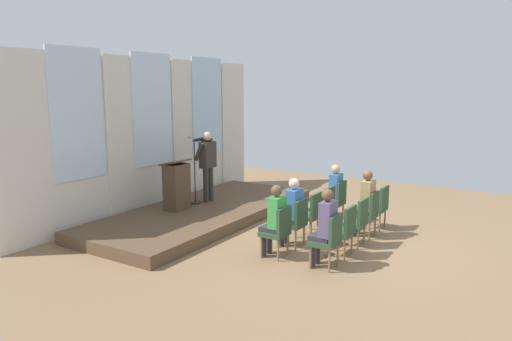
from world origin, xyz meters
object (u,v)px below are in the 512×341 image
(audience_r0_c1, at_px, (292,209))
(chair_r0_c2, at_px, (311,212))
(lectern, at_px, (177,185))
(chair_r0_c3, at_px, (324,205))
(chair_r1_c0, at_px, (329,238))
(chair_r1_c1, at_px, (344,228))
(speaker, at_px, (207,161))
(chair_r1_c3, at_px, (369,211))
(audience_r0_c4, at_px, (333,190))
(audience_r1_c0, at_px, (325,224))
(chair_r1_c4, at_px, (379,205))
(chair_r0_c0, at_px, (279,229))
(chair_r0_c1, at_px, (296,220))
(mic_stand, at_px, (195,189))
(chair_r0_c4, at_px, (337,199))
(audience_r0_c0, at_px, (275,217))
(audience_r1_c3, at_px, (365,200))
(chair_r1_c2, at_px, (357,219))

(audience_r0_c1, distance_m, chair_r0_c2, 0.70)
(lectern, distance_m, chair_r0_c3, 3.37)
(chair_r0_c2, bearing_deg, lectern, 97.59)
(chair_r1_c0, xyz_separation_m, chair_r1_c1, (0.67, 0.00, 0.00))
(speaker, bearing_deg, lectern, 172.89)
(chair_r0_c2, bearing_deg, chair_r1_c3, -55.31)
(audience_r0_c4, distance_m, audience_r1_c0, 2.85)
(audience_r0_c1, relative_size, chair_r1_c4, 1.42)
(audience_r1_c0, xyz_separation_m, chair_r1_c4, (2.68, -0.08, -0.22))
(audience_r0_c1, relative_size, audience_r0_c4, 1.01)
(chair_r0_c0, distance_m, chair_r0_c1, 0.67)
(speaker, distance_m, audience_r0_c4, 3.11)
(audience_r0_c1, relative_size, chair_r1_c3, 1.42)
(chair_r0_c0, relative_size, chair_r1_c3, 1.00)
(mic_stand, bearing_deg, chair_r1_c3, -84.09)
(mic_stand, relative_size, chair_r0_c1, 1.65)
(chair_r0_c0, relative_size, chair_r0_c4, 1.00)
(speaker, relative_size, chair_r1_c4, 1.82)
(speaker, height_order, audience_r0_c0, speaker)
(audience_r1_c3, bearing_deg, chair_r0_c4, 53.01)
(chair_r0_c1, height_order, audience_r0_c4, audience_r0_c4)
(chair_r0_c4, bearing_deg, lectern, 119.01)
(lectern, xyz_separation_m, chair_r1_c1, (-0.25, -4.14, -0.27))
(chair_r0_c2, height_order, chair_r1_c0, same)
(chair_r0_c3, bearing_deg, lectern, 108.98)
(mic_stand, distance_m, chair_r1_c2, 4.15)
(mic_stand, bearing_deg, chair_r1_c1, -102.35)
(audience_r0_c1, bearing_deg, audience_r0_c0, 179.95)
(chair_r0_c4, xyz_separation_m, audience_r0_c4, (0.00, 0.08, 0.20))
(chair_r0_c1, distance_m, audience_r1_c3, 1.62)
(chair_r0_c4, height_order, chair_r1_c1, same)
(speaker, height_order, audience_r1_c3, speaker)
(lectern, distance_m, chair_r0_c1, 3.20)
(audience_r1_c0, height_order, chair_r1_c2, audience_r1_c0)
(mic_stand, bearing_deg, chair_r0_c1, -105.94)
(chair_r0_c0, height_order, chair_r1_c3, same)
(chair_r1_c0, xyz_separation_m, chair_r1_c3, (2.01, 0.00, 0.00))
(audience_r1_c3, relative_size, chair_r1_c4, 1.46)
(audience_r0_c4, bearing_deg, audience_r0_c0, -179.99)
(chair_r1_c2, bearing_deg, audience_r1_c0, 176.61)
(speaker, height_order, audience_r1_c0, speaker)
(chair_r0_c3, bearing_deg, speaker, 91.94)
(mic_stand, xyz_separation_m, audience_r1_c0, (-1.58, -4.07, 0.17))
(audience_r0_c0, bearing_deg, chair_r0_c1, -6.92)
(chair_r0_c3, xyz_separation_m, chair_r1_c1, (-1.34, -0.97, 0.00))
(chair_r0_c2, height_order, audience_r1_c3, audience_r1_c3)
(speaker, xyz_separation_m, chair_r1_c1, (-1.23, -4.02, -0.71))
(mic_stand, bearing_deg, chair_r0_c0, -116.38)
(speaker, height_order, chair_r1_c3, speaker)
(chair_r0_c3, bearing_deg, chair_r0_c0, 180.00)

